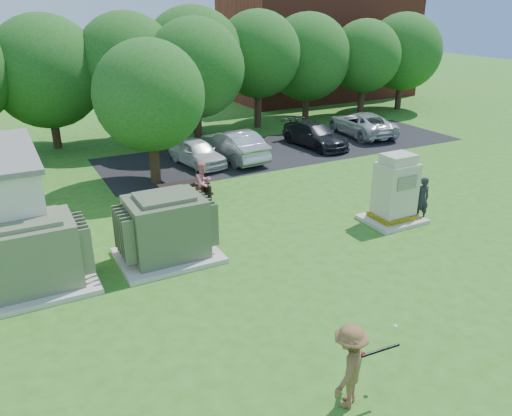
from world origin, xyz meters
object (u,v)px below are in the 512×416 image
person_at_picnic (203,183)px  car_white (197,152)px  transformer_right (166,229)px  batter (349,366)px  transformer_left (34,256)px  person_by_generator (422,199)px  car_dark (315,135)px  car_silver_b (361,124)px  generator_cabinet (395,193)px  picnic_table (184,191)px  car_silver_a (234,145)px

person_at_picnic → car_white: person_at_picnic is taller
transformer_right → car_white: (4.38, 8.58, -0.34)m
batter → transformer_left: bearing=-91.6°
transformer_right → transformer_left: bearing=180.0°
transformer_left → person_by_generator: transformer_left is taller
transformer_left → car_dark: transformer_left is taller
person_at_picnic → car_silver_b: bearing=-0.1°
transformer_right → car_white: 9.64m
person_by_generator → person_at_picnic: bearing=-25.0°
generator_cabinet → car_silver_b: generator_cabinet is taller
batter → person_by_generator: 9.93m
car_dark → car_white: bearing=176.1°
generator_cabinet → person_by_generator: 1.06m
transformer_right → person_by_generator: 9.13m
picnic_table → car_silver_b: (13.17, 5.53, 0.18)m
transformer_right → car_dark: bearing=37.7°
picnic_table → car_dark: size_ratio=0.43×
generator_cabinet → car_silver_b: 12.84m
transformer_left → batter: size_ratio=1.68×
transformer_left → transformer_right: bearing=0.0°
person_by_generator → car_white: bearing=-50.6°
car_silver_a → car_dark: (5.00, 0.18, -0.11)m
person_at_picnic → car_dark: bearing=5.0°
person_at_picnic → car_silver_b: 13.77m
transformer_right → car_dark: transformer_right is taller
transformer_left → car_dark: (15.05, 8.77, -0.33)m
person_by_generator → car_silver_b: person_by_generator is taller
transformer_left → generator_cabinet: (11.75, -1.07, 0.12)m
car_white → car_silver_b: car_silver_b is taller
batter → car_silver_a: bearing=-142.6°
person_by_generator → car_dark: 10.47m
transformer_left → car_silver_b: (18.90, 9.60, -0.28)m
car_dark → picnic_table: bearing=-158.7°
person_at_picnic → car_silver_b: (12.48, 5.83, -0.15)m
picnic_table → batter: 11.57m
car_dark → person_by_generator: bearing=-108.3°
generator_cabinet → car_dark: generator_cabinet is taller
picnic_table → car_silver_a: 6.26m
picnic_table → transformer_right: bearing=-116.5°
transformer_left → car_dark: size_ratio=0.68×
transformer_right → batter: 7.54m
person_by_generator → car_dark: (2.34, 10.20, -0.18)m
batter → car_dark: batter is taller
person_at_picnic → car_silver_a: 6.03m
car_white → car_silver_b: size_ratio=0.75×
batter → person_by_generator: (7.90, 6.03, -0.08)m
car_silver_b → car_white: bearing=11.5°
picnic_table → person_by_generator: person_by_generator is taller
picnic_table → car_white: car_white is taller
generator_cabinet → car_white: 10.34m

